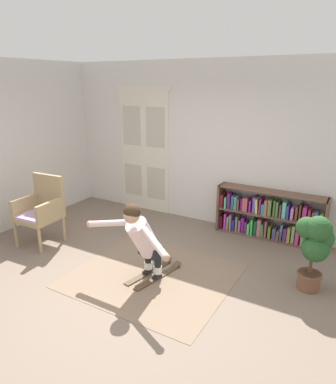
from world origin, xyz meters
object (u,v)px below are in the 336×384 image
wicker_chair (41,208)px  skis_pair (155,273)px  potted_plant (315,244)px  bookshelf (268,217)px  person_skier (142,236)px

wicker_chair → skis_pair: size_ratio=1.24×
skis_pair → wicker_chair: bearing=-179.2°
potted_plant → skis_pair: size_ratio=1.13×
wicker_chair → skis_pair: bearing=0.8°
wicker_chair → potted_plant: size_ratio=1.10×
wicker_chair → potted_plant: wicker_chair is taller
bookshelf → skis_pair: bookshelf is taller
bookshelf → skis_pair: size_ratio=1.99×
potted_plant → bookshelf: bearing=124.7°
person_skier → bookshelf: bearing=64.6°
bookshelf → potted_plant: (0.89, -1.28, 0.27)m
wicker_chair → skis_pair: (2.12, 0.03, -0.56)m
skis_pair → person_skier: size_ratio=0.61×
person_skier → skis_pair: bearing=78.1°
wicker_chair → person_skier: 2.09m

